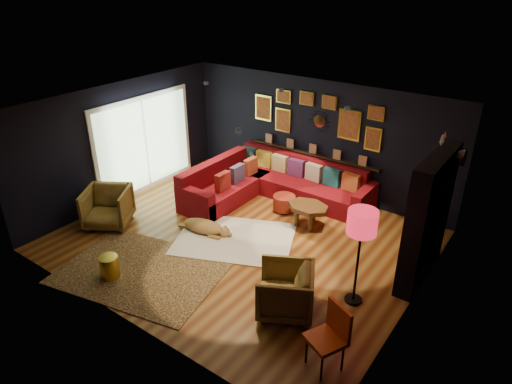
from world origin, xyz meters
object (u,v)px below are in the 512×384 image
Objects in this scene: coffee_table at (308,209)px; armchair_right at (285,288)px; sectional at (268,184)px; orange_chair at (331,332)px; floor_lamp at (362,226)px; dog at (203,224)px; armchair_left at (107,205)px; gold_stool at (109,267)px; pouf at (284,202)px.

coffee_table is 1.04× the size of armchair_right.
orange_chair reaches higher than sectional.
dog is (-3.28, 0.15, -1.16)m from floor_lamp.
armchair_left is 2.18× the size of gold_stool.
floor_lamp is (1.76, -1.59, 0.98)m from coffee_table.
gold_stool is (-1.12, -3.71, 0.01)m from pouf.
gold_stool is at bearing -110.06° from dog.
sectional is at bearing -170.03° from armchair_right.
pouf is 0.41× the size of dog.
coffee_table is 2.62m from armchair_right.
armchair_right is at bearing 177.58° from orange_chair.
armchair_right is at bearing -31.90° from dog.
gold_stool is (-2.85, -1.01, -0.22)m from armchair_right.
floor_lamp reaches higher than armchair_right.
armchair_right is 1.46m from floor_lamp.
orange_chair is (2.78, -3.25, 0.37)m from pouf.
sectional is 2.04m from dog.
coffee_table is 2.18× the size of gold_stool.
armchair_left is 0.54× the size of floor_lamp.
orange_chair is at bearing -33.84° from dog.
sectional is 4.92m from orange_chair.
coffee_table is 0.93× the size of orange_chair.
armchair_left is (-2.56, -2.59, 0.25)m from pouf.
armchair_right is 3.03m from gold_stool.
sectional is 3.82m from armchair_right.
armchair_right reaches higher than coffee_table.
pouf is at bearing 54.87° from dog.
sectional is 3.90× the size of coffee_table.
armchair_right is 0.89× the size of orange_chair.
coffee_table reaches higher than gold_stool.
gold_stool is at bearing -97.00° from sectional.
sectional is at bearing 145.04° from floor_lamp.
floor_lamp reaches higher than pouf.
dog is (-0.16, -2.03, -0.12)m from sectional.
sectional reaches higher than coffee_table.
floor_lamp is (0.76, 0.83, 0.94)m from armchair_right.
armchair_left is (-3.29, -2.31, 0.06)m from coffee_table.
armchair_left is 1.99m from dog.
dog is (0.33, 1.99, -0.00)m from gold_stool.
orange_chair reaches higher than coffee_table.
floor_lamp is 3.48m from dog.
floor_lamp is at bearing -36.88° from pouf.
sectional is 7.12× the size of pouf.
armchair_left reaches higher than sectional.
armchair_left is 4.30m from armchair_right.
armchair_right is at bearing -51.90° from sectional.
armchair_left reaches higher than dog.
pouf is at bearing 143.12° from floor_lamp.
sectional is 0.71m from pouf.
armchair_left reaches higher than armchair_right.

